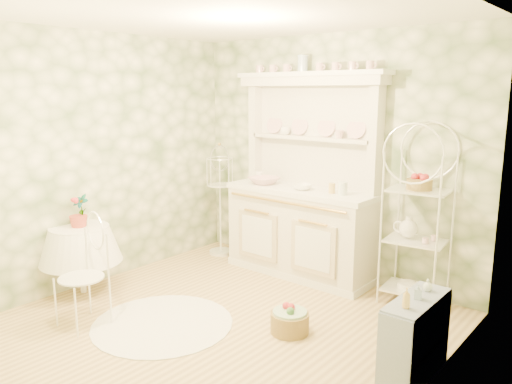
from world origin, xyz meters
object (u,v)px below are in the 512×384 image
Objects in this scene: kitchen_dresser at (301,176)px; floor_basket at (290,319)px; cafe_chair at (82,282)px; side_shelf at (415,338)px; birdcage_stand at (220,196)px; bakers_rack at (417,213)px; round_table at (81,259)px.

kitchen_dresser is 5.88× the size of floor_basket.
cafe_chair is at bearing -107.66° from kitchen_dresser.
side_shelf is at bearing 1.19° from floor_basket.
kitchen_dresser is at bearing 121.80° from floor_basket.
side_shelf reaches higher than floor_basket.
birdcage_stand reaches higher than side_shelf.
side_shelf is (0.53, -1.25, -0.62)m from bakers_rack.
cafe_chair is at bearing -30.75° from round_table.
floor_basket is at bearing 44.82° from cafe_chair.
cafe_chair is 0.53× the size of birdcage_stand.
kitchen_dresser is 1.49× the size of birdcage_stand.
cafe_chair is at bearing -78.35° from birdcage_stand.
kitchen_dresser reaches higher than floor_basket.
bakers_rack is at bearing 35.02° from round_table.
birdcage_stand reaches higher than round_table.
kitchen_dresser reaches higher than bakers_rack.
round_table is 0.80m from cafe_chair.
side_shelf is 0.98× the size of round_table.
bakers_rack reaches higher than round_table.
kitchen_dresser is 3.13× the size of round_table.
birdcage_stand is 2.40m from floor_basket.
side_shelf is at bearing -32.95° from kitchen_dresser.
floor_basket is (1.51, 1.08, -0.28)m from cafe_chair.
round_table is 1.88× the size of floor_basket.
bakers_rack is 3.43m from round_table.
bakers_rack is (1.35, 0.03, -0.22)m from kitchen_dresser.
birdcage_stand is (0.22, 1.86, 0.40)m from round_table.
bakers_rack is 2.54× the size of round_table.
bakers_rack reaches higher than birdcage_stand.
bakers_rack is 2.28× the size of cafe_chair.
floor_basket is (-1.11, -0.02, -0.18)m from side_shelf.
round_table is (-1.43, -1.91, -0.78)m from kitchen_dresser.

